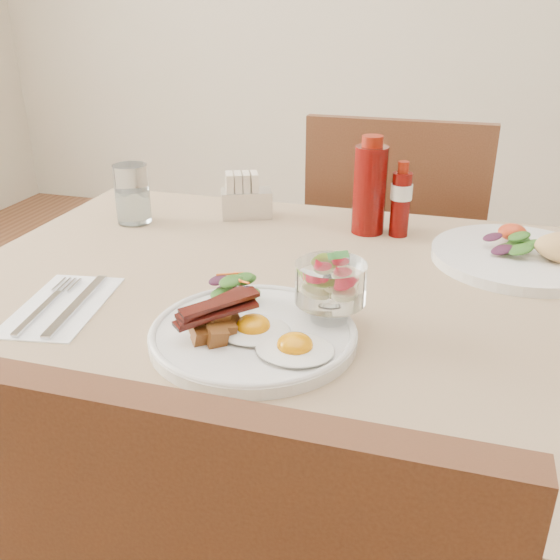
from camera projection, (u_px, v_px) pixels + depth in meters
The scene contains 13 objects.
table at pixel (349, 347), 1.00m from camera, with size 1.33×0.88×0.75m.
chair_far at pixel (393, 269), 1.64m from camera, with size 0.42×0.42×0.93m.
main_plate at pixel (253, 335), 0.84m from camera, with size 0.28×0.28×0.02m, color white.
fried_eggs at pixel (273, 337), 0.80m from camera, with size 0.18×0.14×0.03m.
bacon_potato_pile at pixel (216, 320), 0.81m from camera, with size 0.10×0.10×0.05m.
side_salad at pixel (235, 289), 0.91m from camera, with size 0.08×0.07×0.04m.
fruit_cup at pixel (331, 283), 0.84m from camera, with size 0.10×0.10×0.10m.
second_plate at pixel (532, 254), 1.07m from camera, with size 0.32×0.30×0.07m.
ketchup_bottle at pixel (370, 188), 1.20m from camera, with size 0.07×0.07×0.19m.
hot_sauce_bottle at pixel (401, 200), 1.19m from camera, with size 0.05×0.05×0.15m.
sugar_caddy at pixel (245, 199), 1.30m from camera, with size 0.12×0.09×0.09m.
water_glass at pixel (133, 197), 1.26m from camera, with size 0.07×0.07×0.12m.
napkin_cutlery at pixel (63, 305), 0.93m from camera, with size 0.15×0.23×0.01m.
Camera 1 is at (0.14, -0.86, 1.18)m, focal length 40.00 mm.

